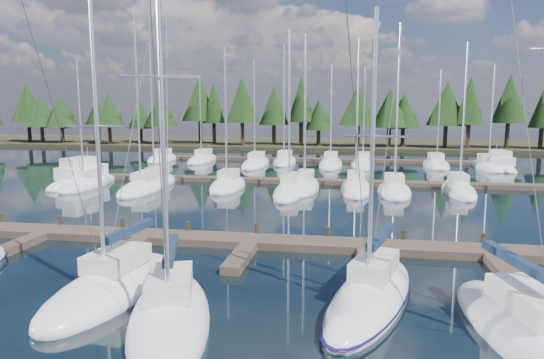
% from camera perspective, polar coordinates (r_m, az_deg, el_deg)
% --- Properties ---
extents(ground, '(260.00, 260.00, 0.00)m').
position_cam_1_polar(ground, '(37.95, 1.45, -2.71)').
color(ground, black).
rests_on(ground, ground).
extents(far_shore, '(220.00, 30.00, 0.60)m').
position_cam_1_polar(far_shore, '(97.26, 6.48, 4.23)').
color(far_shore, '#2F2B1A').
rests_on(far_shore, ground).
extents(main_dock, '(44.00, 6.13, 0.90)m').
position_cam_1_polar(main_dock, '(25.78, -2.57, -7.63)').
color(main_dock, '#4C3D2F').
rests_on(main_dock, ground).
extents(back_docks, '(50.00, 21.80, 0.40)m').
position_cam_1_polar(back_docks, '(57.13, 4.24, 1.24)').
color(back_docks, '#4C3D2F').
rests_on(back_docks, ground).
extents(front_sailboat_2, '(3.83, 8.56, 12.11)m').
position_cam_1_polar(front_sailboat_2, '(20.67, -18.26, -11.97)').
color(front_sailboat_2, white).
rests_on(front_sailboat_2, ground).
extents(front_sailboat_3, '(5.01, 8.57, 15.06)m').
position_cam_1_polar(front_sailboat_3, '(17.50, -11.92, -15.44)').
color(front_sailboat_3, white).
rests_on(front_sailboat_3, ground).
extents(front_sailboat_4, '(4.92, 9.54, 11.53)m').
position_cam_1_polar(front_sailboat_4, '(19.24, 11.58, -13.27)').
color(front_sailboat_4, white).
rests_on(front_sailboat_4, ground).
extents(front_sailboat_5, '(5.13, 10.26, 16.18)m').
position_cam_1_polar(front_sailboat_5, '(17.76, 29.07, -16.04)').
color(front_sailboat_5, white).
rests_on(front_sailboat_5, ground).
extents(back_sailboat_rows, '(47.15, 32.98, 16.36)m').
position_cam_1_polar(back_sailboat_rows, '(53.14, 3.95, 0.77)').
color(back_sailboat_rows, white).
rests_on(back_sailboat_rows, ground).
extents(motor_yacht_left, '(4.50, 9.24, 4.43)m').
position_cam_1_polar(motor_yacht_left, '(49.78, -21.42, -0.06)').
color(motor_yacht_left, white).
rests_on(motor_yacht_left, ground).
extents(motor_yacht_right, '(3.73, 8.02, 3.85)m').
position_cam_1_polar(motor_yacht_right, '(63.87, 25.12, 1.43)').
color(motor_yacht_right, white).
rests_on(motor_yacht_right, ground).
extents(tree_line, '(184.69, 12.08, 13.73)m').
position_cam_1_polar(tree_line, '(87.33, 5.28, 8.37)').
color(tree_line, black).
rests_on(tree_line, far_shore).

